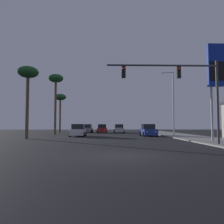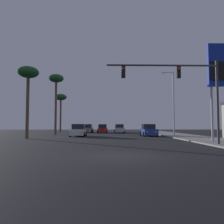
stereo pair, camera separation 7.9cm
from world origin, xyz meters
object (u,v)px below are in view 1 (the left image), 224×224
object	(u,v)px
car_grey	(87,129)
gas_station_sign	(218,71)
traffic_light_mast	(184,84)
palm_tree_mid	(56,82)
palm_tree_near	(28,76)
car_blue	(148,131)
car_white	(78,131)
palm_tree_far	(60,99)
car_red	(102,129)
street_lamp	(172,100)
car_silver	(119,129)

from	to	relation	value
car_grey	gas_station_sign	size ratio (longest dim) A/B	0.48
traffic_light_mast	palm_tree_mid	world-z (taller)	palm_tree_mid
palm_tree_mid	palm_tree_near	xyz separation A→B (m)	(-0.88, -10.00, -1.26)
car_blue	traffic_light_mast	xyz separation A→B (m)	(0.21, -13.85, 4.04)
car_white	car_blue	distance (m)	9.77
car_white	palm_tree_far	xyz separation A→B (m)	(-5.69, 15.05, 6.14)
palm_tree_near	palm_tree_mid	bearing A→B (deg)	85.00
palm_tree_near	car_blue	bearing A→B (deg)	19.56
car_red	car_grey	bearing A→B (deg)	-10.20
car_blue	street_lamp	distance (m)	5.54
car_blue	palm_tree_far	xyz separation A→B (m)	(-15.45, 14.68, 6.14)
car_grey	palm_tree_far	distance (m)	8.47
gas_station_sign	street_lamp	bearing A→B (deg)	96.02
car_grey	palm_tree_far	size ratio (longest dim) A/B	0.55
car_silver	palm_tree_mid	distance (m)	15.68
car_silver	palm_tree_far	bearing A→B (deg)	-5.97
car_blue	car_red	world-z (taller)	same
car_blue	palm_tree_far	bearing A→B (deg)	-43.59
street_lamp	palm_tree_mid	size ratio (longest dim) A/B	0.92
car_silver	car_red	bearing A→B (deg)	0.18
palm_tree_far	car_grey	bearing A→B (deg)	-10.49
palm_tree_mid	palm_tree_far	world-z (taller)	palm_tree_mid
car_silver	car_grey	size ratio (longest dim) A/B	1.00
palm_tree_mid	car_red	bearing A→B (deg)	49.08
palm_tree_near	car_white	bearing A→B (deg)	43.47
street_lamp	palm_tree_near	distance (m)	19.19
gas_station_sign	car_silver	bearing A→B (deg)	108.25
traffic_light_mast	palm_tree_near	world-z (taller)	palm_tree_near
car_grey	street_lamp	distance (m)	19.58
palm_tree_far	palm_tree_mid	bearing A→B (deg)	-82.33
car_silver	car_red	xyz separation A→B (m)	(-3.40, 0.08, 0.00)
car_grey	street_lamp	world-z (taller)	street_lamp
car_blue	palm_tree_far	distance (m)	22.18
gas_station_sign	palm_tree_mid	size ratio (longest dim) A/B	0.92
car_silver	car_white	size ratio (longest dim) A/B	1.01
car_white	street_lamp	world-z (taller)	street_lamp
car_white	car_silver	bearing A→B (deg)	-115.49
traffic_light_mast	gas_station_sign	xyz separation A→B (m)	(4.31, 3.05, 1.82)
car_white	car_blue	world-z (taller)	same
car_blue	car_grey	size ratio (longest dim) A/B	0.99
car_blue	gas_station_sign	size ratio (longest dim) A/B	0.48
car_blue	car_red	bearing A→B (deg)	-62.88
traffic_light_mast	car_grey	bearing A→B (deg)	109.84
car_grey	palm_tree_near	bearing A→B (deg)	76.51
car_blue	street_lamp	bearing A→B (deg)	175.67
palm_tree_mid	gas_station_sign	bearing A→B (deg)	-39.74
car_blue	palm_tree_near	size ratio (longest dim) A/B	0.52
car_silver	traffic_light_mast	xyz separation A→B (m)	(3.56, -26.92, 4.04)
car_grey	traffic_light_mast	xyz separation A→B (m)	(9.91, -27.47, 4.04)
street_lamp	gas_station_sign	bearing A→B (deg)	-83.98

